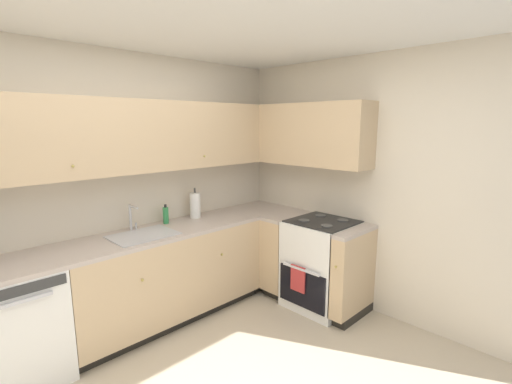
% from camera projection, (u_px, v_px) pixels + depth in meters
% --- Properties ---
extents(wall_back, '(4.01, 0.05, 2.52)m').
position_uv_depth(wall_back, '(105.00, 193.00, 3.28)').
color(wall_back, beige).
rests_on(wall_back, ground_plane).
extents(wall_right, '(0.05, 3.48, 2.52)m').
position_uv_depth(wall_right, '(387.00, 189.00, 3.46)').
color(wall_right, beige).
rests_on(wall_right, ground_plane).
extents(dishwasher, '(0.60, 0.63, 0.86)m').
position_uv_depth(dishwasher, '(16.00, 326.00, 2.62)').
color(dishwasher, white).
rests_on(dishwasher, ground_plane).
extents(lower_cabinets_back, '(1.90, 0.62, 0.86)m').
position_uv_depth(lower_cabinets_back, '(168.00, 275.00, 3.49)').
color(lower_cabinets_back, tan).
rests_on(lower_cabinets_back, ground_plane).
extents(countertop_back, '(3.10, 0.60, 0.03)m').
position_uv_depth(countertop_back, '(166.00, 231.00, 3.41)').
color(countertop_back, '#B7A89E').
rests_on(countertop_back, lower_cabinets_back).
extents(lower_cabinets_right, '(0.62, 1.04, 0.86)m').
position_uv_depth(lower_cabinets_right, '(308.00, 262.00, 3.85)').
color(lower_cabinets_right, tan).
rests_on(lower_cabinets_right, ground_plane).
extents(countertop_right, '(0.60, 1.04, 0.03)m').
position_uv_depth(countertop_right, '(309.00, 221.00, 3.76)').
color(countertop_right, '#B7A89E').
rests_on(countertop_right, lower_cabinets_right).
extents(oven_range, '(0.68, 0.62, 1.05)m').
position_uv_depth(oven_range, '(322.00, 263.00, 3.74)').
color(oven_range, white).
rests_on(oven_range, ground_plane).
extents(upper_cabinets_back, '(2.78, 0.34, 0.64)m').
position_uv_depth(upper_cabinets_back, '(137.00, 136.00, 3.23)').
color(upper_cabinets_back, tan).
extents(upper_cabinets_right, '(0.32, 1.57, 0.64)m').
position_uv_depth(upper_cabinets_right, '(301.00, 134.00, 3.87)').
color(upper_cabinets_right, tan).
extents(sink, '(0.55, 0.40, 0.10)m').
position_uv_depth(sink, '(144.00, 240.00, 3.22)').
color(sink, '#B7B7BC').
rests_on(sink, countertop_back).
extents(faucet, '(0.07, 0.16, 0.24)m').
position_uv_depth(faucet, '(132.00, 215.00, 3.34)').
color(faucet, silver).
rests_on(faucet, countertop_back).
extents(soap_bottle, '(0.06, 0.06, 0.19)m').
position_uv_depth(soap_bottle, '(166.00, 215.00, 3.59)').
color(soap_bottle, '#338C4C').
rests_on(soap_bottle, countertop_back).
extents(paper_towel_roll, '(0.11, 0.11, 0.33)m').
position_uv_depth(paper_towel_roll, '(195.00, 205.00, 3.80)').
color(paper_towel_roll, white).
rests_on(paper_towel_roll, countertop_back).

